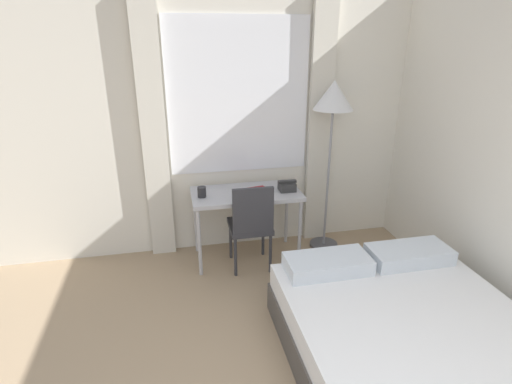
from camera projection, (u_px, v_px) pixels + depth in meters
The scene contains 8 objects.
wall_back_with_window at pixel (225, 122), 3.99m from camera, with size 4.83×0.13×2.70m.
desk at pixel (246, 198), 3.95m from camera, with size 1.07×0.55×0.73m.
desk_chair at pixel (251, 222), 3.80m from camera, with size 0.41×0.41×0.89m.
bed at pixel (423, 358), 2.57m from camera, with size 1.58×2.06×0.55m.
standing_lamp at pixel (333, 107), 3.86m from camera, with size 0.39×0.39×1.77m.
telephone at pixel (287, 186), 3.94m from camera, with size 0.18×0.14×0.11m.
book at pixel (255, 192), 3.89m from camera, with size 0.30×0.27×0.02m.
mug at pixel (202, 192), 3.78m from camera, with size 0.08×0.08×0.10m.
Camera 1 is at (-0.51, -0.55, 2.15)m, focal length 28.00 mm.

